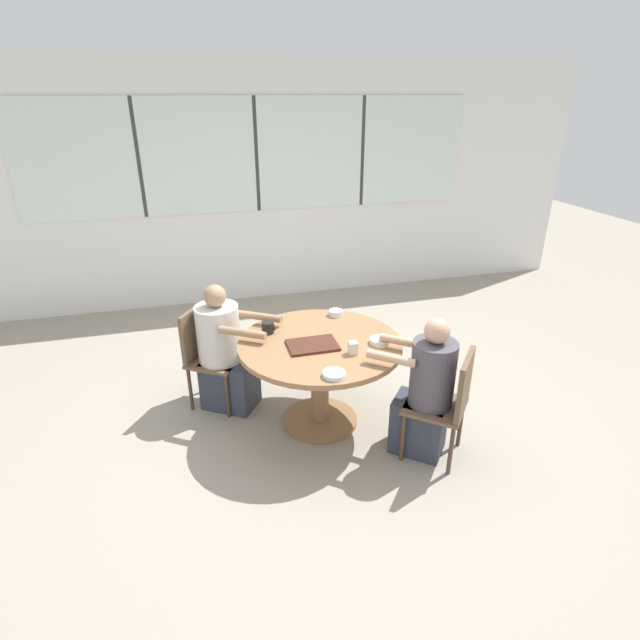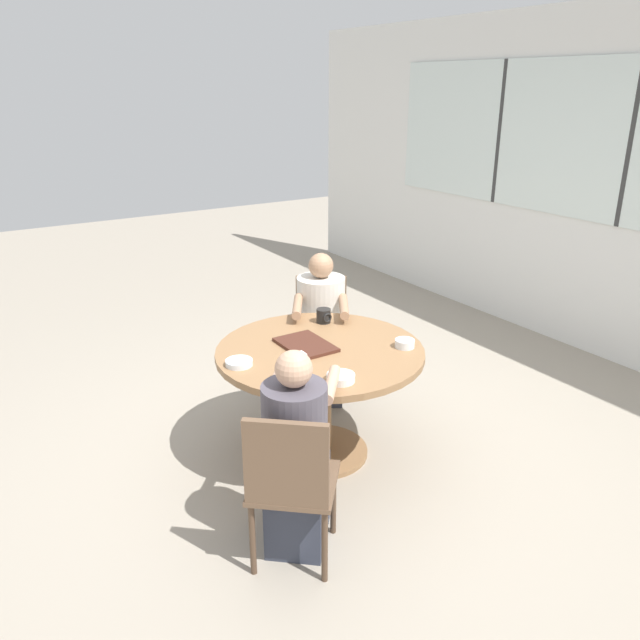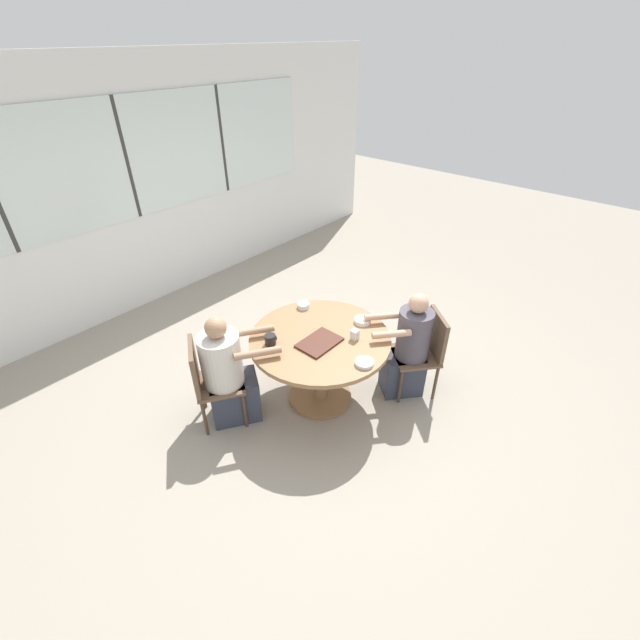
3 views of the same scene
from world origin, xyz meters
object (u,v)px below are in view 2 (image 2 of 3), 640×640
object	(u,v)px
chair_for_woman_green_shirt	(321,323)
milk_carton_small	(300,361)
coffee_mug	(324,316)
bowl_cereal	(239,363)
person_man_blue_shirt	(297,461)
bowl_white_shallow	(341,378)
bowl_fruit	(405,343)
person_woman_green_shirt	(321,335)
chair_for_man_blue_shirt	(290,478)

from	to	relation	value
chair_for_woman_green_shirt	milk_carton_small	world-z (taller)	chair_for_woman_green_shirt
coffee_mug	bowl_cereal	world-z (taller)	coffee_mug
person_man_blue_shirt	coffee_mug	xyz separation A→B (m)	(-0.98, 0.79, 0.29)
chair_for_woman_green_shirt	coffee_mug	xyz separation A→B (m)	(0.48, -0.29, 0.27)
bowl_white_shallow	chair_for_woman_green_shirt	bearing A→B (deg)	151.45
milk_carton_small	person_man_blue_shirt	bearing A→B (deg)	-32.89
person_man_blue_shirt	bowl_cereal	distance (m)	0.72
chair_for_woman_green_shirt	coffee_mug	size ratio (longest dim) A/B	8.38
bowl_white_shallow	bowl_fruit	xyz separation A→B (m)	(-0.17, 0.58, 0.00)
bowl_white_shallow	person_woman_green_shirt	bearing A→B (deg)	152.06
person_man_blue_shirt	bowl_white_shallow	distance (m)	0.51
person_man_blue_shirt	bowl_fruit	bearing A→B (deg)	61.45
chair_for_man_blue_shirt	bowl_cereal	distance (m)	0.84
person_woman_green_shirt	coffee_mug	world-z (taller)	person_woman_green_shirt
milk_carton_small	bowl_white_shallow	distance (m)	0.27
chair_for_woman_green_shirt	chair_for_man_blue_shirt	bearing A→B (deg)	86.26
chair_for_man_blue_shirt	person_man_blue_shirt	bearing A→B (deg)	90.00
chair_for_woman_green_shirt	milk_carton_small	distance (m)	1.30
bowl_white_shallow	bowl_fruit	bearing A→B (deg)	106.41
chair_for_woman_green_shirt	bowl_cereal	world-z (taller)	chair_for_woman_green_shirt
person_woman_green_shirt	bowl_cereal	distance (m)	1.18
person_man_blue_shirt	bowl_fruit	world-z (taller)	person_man_blue_shirt
chair_for_woman_green_shirt	person_man_blue_shirt	bearing A→B (deg)	86.61
chair_for_woman_green_shirt	person_woman_green_shirt	bearing A→B (deg)	90.00
bowl_fruit	chair_for_man_blue_shirt	bearing A→B (deg)	-65.20
bowl_white_shallow	bowl_cereal	size ratio (longest dim) A/B	1.00
chair_for_man_blue_shirt	bowl_fruit	xyz separation A→B (m)	(-0.50, 1.08, 0.25)
person_man_blue_shirt	milk_carton_small	xyz separation A→B (m)	(-0.45, 0.29, 0.29)
coffee_mug	bowl_white_shallow	distance (m)	0.87
person_woman_green_shirt	coffee_mug	size ratio (longest dim) A/B	10.71
chair_for_woman_green_shirt	milk_carton_small	xyz separation A→B (m)	(1.01, -0.78, 0.27)
coffee_mug	bowl_cereal	bearing A→B (deg)	-68.06
chair_for_woman_green_shirt	bowl_white_shallow	xyz separation A→B (m)	(1.26, -0.68, 0.24)
chair_for_woman_green_shirt	person_woman_green_shirt	size ratio (longest dim) A/B	0.78
chair_for_man_blue_shirt	milk_carton_small	distance (m)	0.75
chair_for_man_blue_shirt	chair_for_woman_green_shirt	bearing A→B (deg)	93.74
chair_for_woman_green_shirt	bowl_fruit	size ratio (longest dim) A/B	7.23
person_woman_green_shirt	milk_carton_small	world-z (taller)	person_woman_green_shirt
chair_for_woman_green_shirt	bowl_white_shallow	world-z (taller)	chair_for_woman_green_shirt
coffee_mug	bowl_fruit	size ratio (longest dim) A/B	0.86
person_man_blue_shirt	bowl_cereal	world-z (taller)	person_man_blue_shirt
chair_for_woman_green_shirt	coffee_mug	world-z (taller)	chair_for_woman_green_shirt
milk_carton_small	bowl_cereal	size ratio (longest dim) A/B	0.61
bowl_fruit	person_woman_green_shirt	bearing A→B (deg)	179.23
milk_carton_small	bowl_white_shallow	bearing A→B (deg)	21.98
bowl_cereal	bowl_fruit	bearing A→B (deg)	72.40
person_man_blue_shirt	bowl_cereal	xyz separation A→B (m)	(-0.67, 0.03, 0.26)
chair_for_man_blue_shirt	person_man_blue_shirt	world-z (taller)	person_man_blue_shirt
chair_for_man_blue_shirt	coffee_mug	xyz separation A→B (m)	(-1.10, 0.90, 0.27)
person_woman_green_shirt	chair_for_woman_green_shirt	bearing A→B (deg)	-90.00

